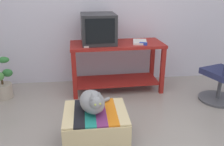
{
  "coord_description": "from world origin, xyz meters",
  "views": [
    {
      "loc": [
        -0.3,
        -1.79,
        1.55
      ],
      "look_at": [
        0.01,
        0.85,
        0.55
      ],
      "focal_mm": 38.58,
      "sensor_mm": 36.0,
      "label": 1
    }
  ],
  "objects_px": {
    "tv_monitor": "(98,29)",
    "stapler": "(143,44)",
    "desk": "(117,59)",
    "ottoman_with_blanket": "(96,128)",
    "potted_plant": "(1,82)",
    "keyboard": "(98,45)",
    "book": "(140,42)",
    "cat": "(93,102)"
  },
  "relations": [
    {
      "from": "tv_monitor",
      "to": "stapler",
      "type": "xyz_separation_m",
      "value": [
        0.62,
        -0.19,
        -0.19
      ]
    },
    {
      "from": "desk",
      "to": "ottoman_with_blanket",
      "type": "distance_m",
      "value": 1.42
    },
    {
      "from": "ottoman_with_blanket",
      "to": "stapler",
      "type": "relative_size",
      "value": 5.62
    },
    {
      "from": "desk",
      "to": "ottoman_with_blanket",
      "type": "xyz_separation_m",
      "value": [
        -0.39,
        -1.33,
        -0.31
      ]
    },
    {
      "from": "tv_monitor",
      "to": "potted_plant",
      "type": "bearing_deg",
      "value": -176.51
    },
    {
      "from": "keyboard",
      "to": "potted_plant",
      "type": "xyz_separation_m",
      "value": [
        -1.37,
        0.02,
        -0.5
      ]
    },
    {
      "from": "tv_monitor",
      "to": "ottoman_with_blanket",
      "type": "height_order",
      "value": "tv_monitor"
    },
    {
      "from": "book",
      "to": "potted_plant",
      "type": "height_order",
      "value": "book"
    },
    {
      "from": "desk",
      "to": "stapler",
      "type": "bearing_deg",
      "value": -27.35
    },
    {
      "from": "book",
      "to": "cat",
      "type": "height_order",
      "value": "book"
    },
    {
      "from": "tv_monitor",
      "to": "cat",
      "type": "distance_m",
      "value": 1.43
    },
    {
      "from": "tv_monitor",
      "to": "cat",
      "type": "bearing_deg",
      "value": -98.39
    },
    {
      "from": "book",
      "to": "cat",
      "type": "relative_size",
      "value": 0.71
    },
    {
      "from": "ottoman_with_blanket",
      "to": "potted_plant",
      "type": "distance_m",
      "value": 1.75
    },
    {
      "from": "desk",
      "to": "ottoman_with_blanket",
      "type": "relative_size",
      "value": 2.21
    },
    {
      "from": "keyboard",
      "to": "ottoman_with_blanket",
      "type": "relative_size",
      "value": 0.65
    },
    {
      "from": "stapler",
      "to": "cat",
      "type": "bearing_deg",
      "value": 171.32
    },
    {
      "from": "tv_monitor",
      "to": "keyboard",
      "type": "distance_m",
      "value": 0.25
    },
    {
      "from": "potted_plant",
      "to": "tv_monitor",
      "type": "bearing_deg",
      "value": 5.57
    },
    {
      "from": "stapler",
      "to": "tv_monitor",
      "type": "bearing_deg",
      "value": 97.93
    },
    {
      "from": "book",
      "to": "ottoman_with_blanket",
      "type": "distance_m",
      "value": 1.59
    },
    {
      "from": "keyboard",
      "to": "book",
      "type": "bearing_deg",
      "value": 1.95
    },
    {
      "from": "cat",
      "to": "potted_plant",
      "type": "relative_size",
      "value": 0.73
    },
    {
      "from": "tv_monitor",
      "to": "potted_plant",
      "type": "relative_size",
      "value": 0.91
    },
    {
      "from": "ottoman_with_blanket",
      "to": "tv_monitor",
      "type": "bearing_deg",
      "value": 84.68
    },
    {
      "from": "tv_monitor",
      "to": "book",
      "type": "distance_m",
      "value": 0.63
    },
    {
      "from": "keyboard",
      "to": "stapler",
      "type": "height_order",
      "value": "stapler"
    },
    {
      "from": "tv_monitor",
      "to": "potted_plant",
      "type": "height_order",
      "value": "tv_monitor"
    },
    {
      "from": "tv_monitor",
      "to": "desk",
      "type": "bearing_deg",
      "value": -6.6
    },
    {
      "from": "tv_monitor",
      "to": "ottoman_with_blanket",
      "type": "distance_m",
      "value": 1.55
    },
    {
      "from": "keyboard",
      "to": "potted_plant",
      "type": "relative_size",
      "value": 0.7
    },
    {
      "from": "ottoman_with_blanket",
      "to": "potted_plant",
      "type": "relative_size",
      "value": 1.08
    },
    {
      "from": "ottoman_with_blanket",
      "to": "stapler",
      "type": "distance_m",
      "value": 1.49
    },
    {
      "from": "cat",
      "to": "tv_monitor",
      "type": "bearing_deg",
      "value": 70.05
    },
    {
      "from": "book",
      "to": "stapler",
      "type": "xyz_separation_m",
      "value": [
        0.02,
        -0.14,
        0.01
      ]
    },
    {
      "from": "desk",
      "to": "keyboard",
      "type": "height_order",
      "value": "keyboard"
    },
    {
      "from": "cat",
      "to": "potted_plant",
      "type": "distance_m",
      "value": 1.75
    },
    {
      "from": "book",
      "to": "stapler",
      "type": "distance_m",
      "value": 0.14
    },
    {
      "from": "keyboard",
      "to": "cat",
      "type": "height_order",
      "value": "keyboard"
    },
    {
      "from": "potted_plant",
      "to": "stapler",
      "type": "distance_m",
      "value": 2.07
    },
    {
      "from": "book",
      "to": "stapler",
      "type": "height_order",
      "value": "stapler"
    },
    {
      "from": "keyboard",
      "to": "cat",
      "type": "relative_size",
      "value": 0.96
    }
  ]
}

